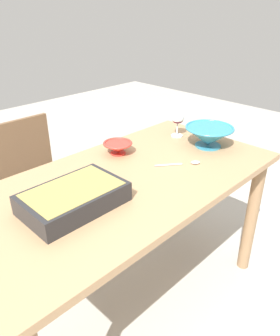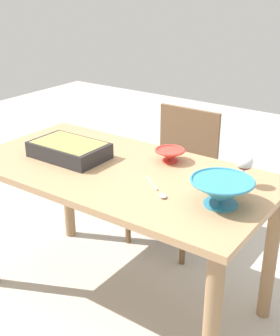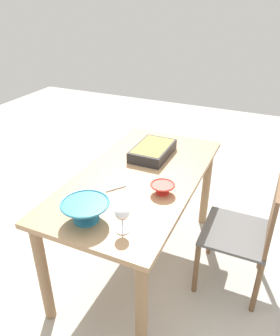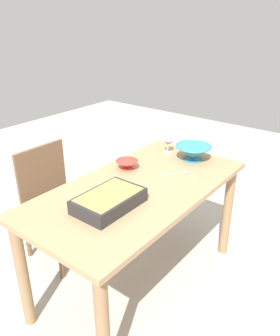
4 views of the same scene
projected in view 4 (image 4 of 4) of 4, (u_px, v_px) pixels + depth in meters
ground_plane at (139, 281)px, 2.42m from camera, size 8.00×8.00×0.00m
dining_table at (139, 202)px, 2.15m from camera, size 1.50×0.77×0.77m
chair at (54, 197)px, 2.58m from camera, size 0.45×0.43×0.86m
wine_glass at (168, 140)px, 2.56m from camera, size 0.07×0.07×0.15m
casserole_dish at (109, 200)px, 1.85m from camera, size 0.38×0.24×0.08m
mixing_bowl at (127, 164)px, 2.32m from camera, size 0.15×0.15×0.07m
small_bowl at (193, 152)px, 2.45m from camera, size 0.26×0.26×0.11m
serving_spoon at (180, 173)px, 2.26m from camera, size 0.19×0.15×0.01m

